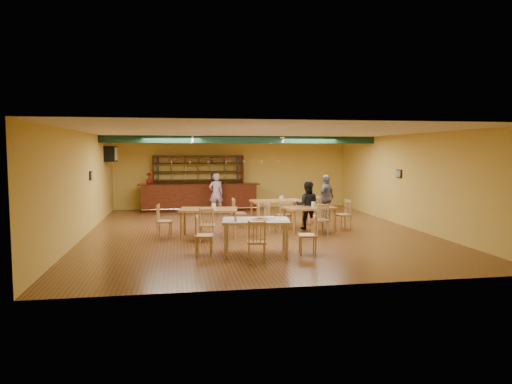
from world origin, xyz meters
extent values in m
plane|color=#523417|center=(0.00, 0.00, 0.00)|extent=(12.00, 12.00, 0.00)
cube|color=#10311F|center=(0.00, 2.80, 2.87)|extent=(10.00, 0.30, 0.25)
cube|color=white|center=(-1.80, 3.40, 2.94)|extent=(0.05, 2.50, 0.05)
cube|color=white|center=(1.40, 3.40, 2.94)|extent=(0.05, 2.50, 0.05)
cube|color=white|center=(-4.80, 4.20, 2.35)|extent=(0.34, 0.70, 0.48)
cube|color=black|center=(-4.97, 1.00, 1.70)|extent=(0.04, 0.34, 0.28)
cube|color=black|center=(4.97, 0.50, 1.70)|extent=(0.04, 0.34, 0.28)
cube|color=#36110A|center=(-1.46, 5.15, 0.56)|extent=(4.93, 0.85, 1.13)
cube|color=#36110A|center=(-1.46, 5.78, 1.14)|extent=(3.81, 0.40, 2.28)
imported|color=maroon|center=(-3.47, 5.15, 1.35)|extent=(0.32, 0.32, 0.45)
cube|color=#AB7B3C|center=(0.89, 0.87, 0.42)|extent=(1.74, 1.12, 0.84)
cube|color=#AB7B3C|center=(-1.47, -0.79, 0.41)|extent=(1.75, 1.18, 0.82)
cube|color=#AB7B3C|center=(1.62, -0.38, 0.38)|extent=(1.66, 1.18, 0.76)
cube|color=tan|center=(-0.51, -3.26, 0.42)|extent=(1.69, 1.22, 0.84)
cylinder|color=silver|center=(-0.40, -3.26, 0.84)|extent=(0.55, 0.55, 0.01)
cylinder|color=#EAE5C6|center=(-1.01, -3.42, 0.89)|extent=(0.08, 0.08, 0.11)
cube|color=white|center=(-0.12, -3.03, 0.85)|extent=(0.21, 0.17, 0.03)
cube|color=silver|center=(-0.23, -3.20, 0.85)|extent=(0.32, 0.25, 0.00)
cylinder|color=white|center=(0.10, -3.48, 0.84)|extent=(0.25, 0.25, 0.01)
imported|color=#86479B|center=(-0.84, 4.33, 0.79)|extent=(0.65, 0.50, 1.58)
imported|color=black|center=(1.69, 0.07, 0.75)|extent=(0.87, 0.77, 1.51)
imported|color=slate|center=(2.82, 1.62, 0.81)|extent=(0.96, 0.95, 1.62)
camera|label=1|loc=(-2.31, -13.98, 2.44)|focal=32.59mm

